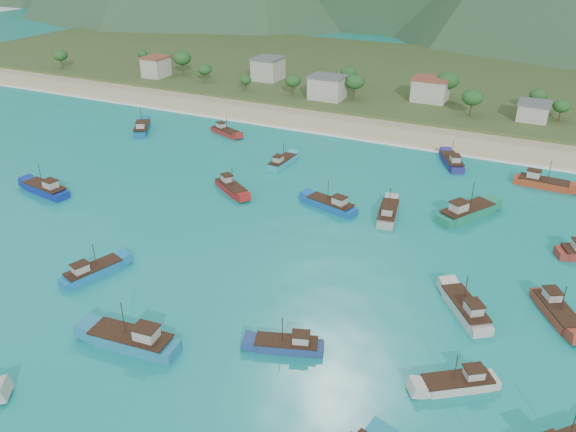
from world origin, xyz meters
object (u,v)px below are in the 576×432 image
at_px(boat_12, 466,309).
at_px(boat_5, 142,129).
at_px(boat_16, 46,190).
at_px(boat_27, 388,214).
at_px(boat_2, 331,205).
at_px(boat_4, 452,162).
at_px(boat_22, 466,213).
at_px(boat_17, 556,312).
at_px(boat_1, 133,341).
at_px(boat_20, 231,188).
at_px(boat_15, 282,163).
at_px(boat_10, 459,384).
at_px(boat_7, 93,272).
at_px(boat_19, 542,183).
at_px(boat_23, 225,132).
at_px(boat_11, 288,346).

bearing_deg(boat_12, boat_5, 118.93).
distance_m(boat_16, boat_27, 67.67).
distance_m(boat_2, boat_4, 36.19).
bearing_deg(boat_22, boat_17, -25.25).
bearing_deg(boat_4, boat_1, -132.67).
bearing_deg(boat_16, boat_20, -53.64).
bearing_deg(boat_15, boat_10, -43.91).
relative_size(boat_17, boat_22, 0.81).
relative_size(boat_7, boat_19, 0.92).
xyz_separation_m(boat_7, boat_20, (3.05, 35.98, 0.01)).
distance_m(boat_15, boat_27, 32.30).
bearing_deg(boat_20, boat_17, 108.60).
bearing_deg(boat_10, boat_27, -7.52).
distance_m(boat_2, boat_23, 49.91).
height_order(boat_1, boat_17, boat_1).
height_order(boat_15, boat_20, boat_20).
bearing_deg(boat_11, boat_4, -23.51).
height_order(boat_4, boat_19, boat_19).
relative_size(boat_12, boat_15, 1.09).
distance_m(boat_23, boat_27, 58.33).
bearing_deg(boat_1, boat_12, -61.10).
height_order(boat_1, boat_11, boat_1).
distance_m(boat_16, boat_22, 81.82).
bearing_deg(boat_19, boat_2, -47.62).
xyz_separation_m(boat_2, boat_19, (35.33, 28.39, 0.04)).
distance_m(boat_15, boat_19, 54.90).
xyz_separation_m(boat_4, boat_11, (-6.31, -71.80, -0.15)).
xyz_separation_m(boat_15, boat_19, (53.46, 12.48, 0.17)).
bearing_deg(boat_12, boat_2, 106.81).
distance_m(boat_5, boat_19, 97.05).
height_order(boat_10, boat_15, boat_15).
xyz_separation_m(boat_2, boat_20, (-21.21, -1.17, -0.06)).
relative_size(boat_1, boat_12, 1.20).
distance_m(boat_5, boat_20, 45.90).
distance_m(boat_4, boat_16, 86.59).
bearing_deg(boat_23, boat_15, 81.78).
bearing_deg(boat_2, boat_16, 124.21).
relative_size(boat_10, boat_27, 0.84).
relative_size(boat_10, boat_20, 0.92).
height_order(boat_2, boat_16, boat_16).
bearing_deg(boat_19, boat_27, -38.74).
height_order(boat_1, boat_12, boat_1).
distance_m(boat_1, boat_10, 39.96).
relative_size(boat_7, boat_22, 0.80).
bearing_deg(boat_22, boat_15, -160.21).
bearing_deg(boat_20, boat_7, 28.53).
distance_m(boat_1, boat_5, 86.84).
height_order(boat_4, boat_7, boat_4).
relative_size(boat_15, boat_20, 0.96).
height_order(boat_11, boat_15, boat_15).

